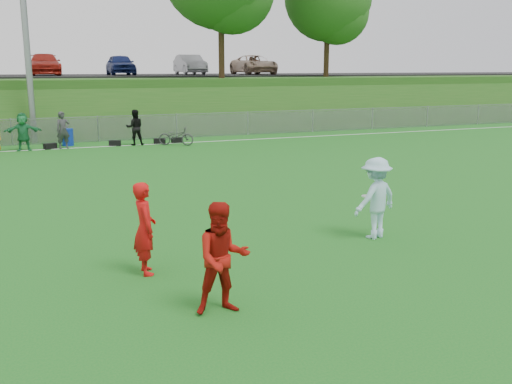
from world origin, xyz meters
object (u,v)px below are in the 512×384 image
frisbee (367,196)px  player_red_center (223,258)px  bicycle (176,136)px  player_blue (376,198)px  recycling_bin (68,137)px  player_red_left (145,228)px

frisbee → player_red_center: bearing=-147.3°
frisbee → bicycle: 16.15m
player_blue → frisbee: bearing=-80.9°
recycling_bin → bicycle: bearing=-20.4°
recycling_bin → player_red_left: bearing=-89.2°
player_blue → bicycle: (-0.52, 16.33, -0.45)m
frisbee → bicycle: frisbee is taller
player_blue → recycling_bin: player_blue is taller
recycling_bin → player_blue: bearing=-73.5°
player_red_left → frisbee: (5.01, 0.59, 0.05)m
bicycle → player_blue: bearing=-149.0°
bicycle → player_red_left: bearing=-166.2°
player_red_center → player_blue: (4.32, 2.52, 0.02)m
recycling_bin → bicycle: bicycle is taller
bicycle → player_red_center: bearing=-162.2°
recycling_bin → bicycle: (4.83, -1.80, 0.04)m
player_red_left → recycling_bin: 18.53m
player_red_center → frisbee: 5.02m
player_blue → player_red_center: bearing=14.1°
player_red_center → frisbee: size_ratio=6.94×
frisbee → recycling_bin: 18.70m
player_red_center → player_blue: player_blue is taller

